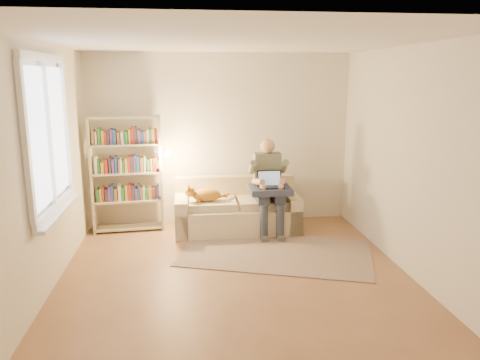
{
  "coord_description": "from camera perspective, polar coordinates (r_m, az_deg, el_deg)",
  "views": [
    {
      "loc": [
        -0.53,
        -4.91,
        2.25
      ],
      "look_at": [
        0.16,
        1.0,
        0.93
      ],
      "focal_mm": 35.0,
      "sensor_mm": 36.0,
      "label": 1
    }
  ],
  "objects": [
    {
      "name": "person",
      "position": [
        6.78,
        3.5,
        -0.19
      ],
      "size": [
        0.39,
        0.63,
        1.37
      ],
      "rotation": [
        0.0,
        0.0,
        -0.0
      ],
      "color": "gray",
      "rests_on": "sofa"
    },
    {
      "name": "floor",
      "position": [
        5.43,
        -0.48,
        -11.96
      ],
      "size": [
        4.5,
        4.5,
        0.0
      ],
      "primitive_type": "plane",
      "color": "brown",
      "rests_on": "ground"
    },
    {
      "name": "ceiling",
      "position": [
        4.95,
        -0.54,
        16.57
      ],
      "size": [
        4.0,
        4.5,
        0.02
      ],
      "primitive_type": "cube",
      "color": "white",
      "rests_on": "wall_back"
    },
    {
      "name": "rug",
      "position": [
        6.19,
        4.48,
        -8.79
      ],
      "size": [
        2.74,
        2.11,
        0.01
      ],
      "primitive_type": "cube",
      "rotation": [
        0.0,
        0.0,
        -0.32
      ],
      "color": "gray",
      "rests_on": "floor"
    },
    {
      "name": "wall_back",
      "position": [
        7.24,
        -2.43,
        4.97
      ],
      "size": [
        4.0,
        0.02,
        2.6
      ],
      "primitive_type": "cube",
      "color": "silver",
      "rests_on": "floor"
    },
    {
      "name": "sofa",
      "position": [
        6.97,
        -0.41,
        -3.89
      ],
      "size": [
        1.81,
        0.82,
        0.77
      ],
      "rotation": [
        0.0,
        0.0,
        -0.0
      ],
      "color": "beige",
      "rests_on": "floor"
    },
    {
      "name": "wall_front",
      "position": [
        2.88,
        4.37,
        -6.8
      ],
      "size": [
        4.0,
        0.02,
        2.6
      ],
      "primitive_type": "cube",
      "color": "silver",
      "rests_on": "floor"
    },
    {
      "name": "bookshelf",
      "position": [
        6.99,
        -13.64,
        1.4
      ],
      "size": [
        1.15,
        0.34,
        1.71
      ],
      "rotation": [
        0.0,
        0.0,
        0.08
      ],
      "color": "#C5BC94",
      "rests_on": "floor"
    },
    {
      "name": "wall_right",
      "position": [
        5.61,
        20.28,
        1.98
      ],
      "size": [
        0.02,
        4.5,
        2.6
      ],
      "primitive_type": "cube",
      "color": "silver",
      "rests_on": "floor"
    },
    {
      "name": "laptop",
      "position": [
        6.65,
        3.56,
        -0.36
      ],
      "size": [
        0.35,
        0.29,
        0.29
      ],
      "rotation": [
        0.0,
        0.0,
        -0.0
      ],
      "color": "black",
      "rests_on": "blanket"
    },
    {
      "name": "wall_left",
      "position": [
        5.21,
        -22.93,
        1.02
      ],
      "size": [
        0.02,
        4.5,
        2.6
      ],
      "primitive_type": "cube",
      "color": "silver",
      "rests_on": "floor"
    },
    {
      "name": "window",
      "position": [
        5.38,
        -21.87,
        2.25
      ],
      "size": [
        0.12,
        1.52,
        1.69
      ],
      "color": "white",
      "rests_on": "wall_left"
    },
    {
      "name": "blanket",
      "position": [
        6.66,
        3.57,
        -1.2
      ],
      "size": [
        0.59,
        0.48,
        0.09
      ],
      "primitive_type": "cube",
      "rotation": [
        0.0,
        0.0,
        -0.0
      ],
      "color": "#2B324B",
      "rests_on": "person"
    },
    {
      "name": "cat",
      "position": [
        6.75,
        -4.02,
        -1.77
      ],
      "size": [
        0.63,
        0.22,
        0.23
      ],
      "rotation": [
        0.0,
        0.0,
        -0.0
      ],
      "color": "orange",
      "rests_on": "sofa"
    }
  ]
}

